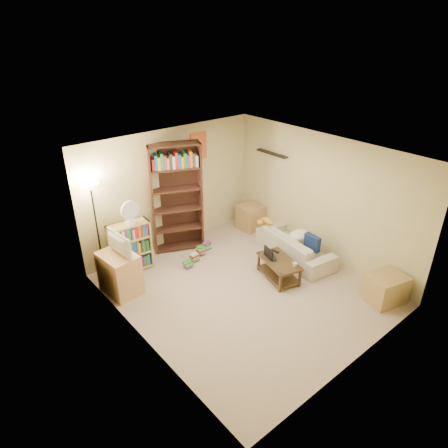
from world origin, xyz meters
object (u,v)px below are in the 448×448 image
at_px(floor_lamp, 93,203).
at_px(coffee_table, 279,267).
at_px(side_table, 250,217).
at_px(mug, 295,265).
at_px(tabby_cat, 266,221).
at_px(short_bookshelf, 130,247).
at_px(laptop, 274,256).
at_px(sofa, 295,246).
at_px(television, 116,245).
at_px(desk_fan, 130,212).
at_px(tall_bookshelf, 176,196).
at_px(end_cabinet, 385,288).
at_px(tv_stand, 120,273).

bearing_deg(floor_lamp, coffee_table, -41.51).
bearing_deg(side_table, coffee_table, -118.25).
relative_size(mug, floor_lamp, 0.06).
relative_size(tabby_cat, short_bookshelf, 0.41).
xyz_separation_m(laptop, side_table, (0.96, 1.66, -0.12)).
bearing_deg(mug, side_table, 66.70).
xyz_separation_m(tabby_cat, mug, (-0.62, -1.34, -0.16)).
xyz_separation_m(sofa, tabby_cat, (-0.13, 0.71, 0.33)).
relative_size(television, desk_fan, 1.48).
height_order(tall_bookshelf, end_cabinet, tall_bookshelf).
distance_m(sofa, end_cabinet, 1.95).
distance_m(coffee_table, tall_bookshelf, 2.46).
bearing_deg(television, tabby_cat, -104.55).
bearing_deg(short_bookshelf, desk_fan, -33.95).
height_order(mug, tv_stand, tv_stand).
bearing_deg(end_cabinet, sofa, 92.95).
height_order(floor_lamp, side_table, floor_lamp).
relative_size(tabby_cat, television, 0.61).
distance_m(mug, floor_lamp, 3.71).
bearing_deg(laptop, tabby_cat, -7.31).
xyz_separation_m(tv_stand, desk_fan, (0.54, 0.45, 0.85)).
xyz_separation_m(tv_stand, television, (0.00, 0.00, 0.57)).
bearing_deg(end_cabinet, short_bookshelf, 128.15).
height_order(mug, desk_fan, desk_fan).
xyz_separation_m(tabby_cat, tall_bookshelf, (-1.47, 1.11, 0.61)).
distance_m(coffee_table, end_cabinet, 1.87).
xyz_separation_m(tall_bookshelf, floor_lamp, (-1.68, 0.05, 0.30)).
bearing_deg(television, mug, -131.85).
xyz_separation_m(laptop, end_cabinet, (0.89, -1.78, -0.15)).
bearing_deg(floor_lamp, television, -88.13).
bearing_deg(laptop, short_bookshelf, 76.55).
bearing_deg(desk_fan, laptop, -43.49).
xyz_separation_m(mug, floor_lamp, (-2.52, 2.51, 1.07)).
xyz_separation_m(sofa, tv_stand, (-3.25, 1.20, 0.12)).
distance_m(floor_lamp, end_cabinet, 5.24).
relative_size(tabby_cat, desk_fan, 0.90).
height_order(sofa, mug, sofa).
distance_m(mug, television, 3.15).
bearing_deg(mug, television, 143.72).
relative_size(tv_stand, television, 1.12).
bearing_deg(coffee_table, end_cabinet, -46.34).
distance_m(tabby_cat, television, 3.18).
height_order(coffee_table, floor_lamp, floor_lamp).
bearing_deg(side_table, tv_stand, -175.01).
bearing_deg(floor_lamp, side_table, -6.18).
height_order(short_bookshelf, end_cabinet, short_bookshelf).
distance_m(short_bookshelf, side_table, 2.95).
bearing_deg(side_table, laptop, -119.97).
relative_size(television, floor_lamp, 0.36).
relative_size(mug, tall_bookshelf, 0.05).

